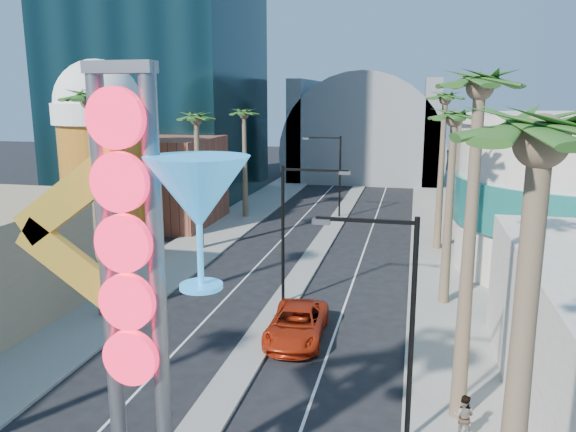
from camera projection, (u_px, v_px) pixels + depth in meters
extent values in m
cube|color=gray|center=(216.00, 233.00, 48.64)|extent=(5.00, 100.00, 0.15)
cube|color=gray|center=(443.00, 246.00, 44.52)|extent=(5.00, 100.00, 0.15)
cube|color=gray|center=(330.00, 231.00, 49.44)|extent=(1.60, 84.00, 0.15)
cube|color=brown|center=(160.00, 181.00, 52.09)|extent=(10.00, 10.00, 8.00)
cube|color=#9A8263|center=(509.00, 167.00, 54.48)|extent=(10.00, 20.00, 10.00)
cylinder|color=#AA5516|center=(104.00, 183.00, 44.47)|extent=(6.40, 6.40, 10.00)
cylinder|color=white|center=(99.00, 114.00, 43.34)|extent=(7.00, 7.00, 1.60)
sphere|color=white|center=(98.00, 103.00, 43.17)|extent=(6.60, 6.60, 6.60)
cylinder|color=slate|center=(366.00, 151.00, 81.04)|extent=(22.00, 16.00, 22.00)
cube|color=slate|center=(305.00, 129.00, 82.37)|extent=(2.00, 16.00, 14.00)
cube|color=slate|center=(431.00, 131.00, 78.46)|extent=(2.00, 16.00, 14.00)
cylinder|color=slate|center=(110.00, 297.00, 14.88)|extent=(0.44, 0.44, 12.00)
cylinder|color=slate|center=(158.00, 301.00, 14.57)|extent=(0.44, 0.44, 12.00)
cube|color=slate|center=(120.00, 67.00, 13.49)|extent=(1.80, 0.50, 0.30)
cylinder|color=#F7153C|center=(115.00, 118.00, 13.41)|extent=(1.50, 0.25, 1.50)
cylinder|color=#F7153C|center=(120.00, 182.00, 13.73)|extent=(1.50, 0.25, 1.50)
cylinder|color=#F7153C|center=(123.00, 243.00, 14.06)|extent=(1.50, 0.25, 1.50)
cylinder|color=#F7153C|center=(127.00, 302.00, 14.38)|extent=(1.50, 0.25, 1.50)
cylinder|color=#F7153C|center=(131.00, 358.00, 14.71)|extent=(1.50, 0.25, 1.50)
cube|color=gold|center=(71.00, 195.00, 14.51)|extent=(3.47, 0.25, 2.80)
cube|color=gold|center=(77.00, 269.00, 14.93)|extent=(3.47, 0.25, 2.80)
cone|color=#2A9DEE|center=(198.00, 193.00, 13.71)|extent=(2.60, 2.60, 1.80)
cylinder|color=#2A9DEE|center=(200.00, 256.00, 14.04)|extent=(0.16, 0.16, 1.60)
cylinder|color=#2A9DEE|center=(201.00, 286.00, 14.21)|extent=(1.10, 1.10, 0.12)
cylinder|color=black|center=(283.00, 237.00, 31.46)|extent=(0.18, 0.18, 8.00)
cube|color=black|center=(315.00, 170.00, 30.27)|extent=(3.60, 0.12, 0.12)
cube|color=slate|center=(345.00, 173.00, 29.95)|extent=(0.60, 0.25, 0.18)
cylinder|color=black|center=(340.00, 177.00, 54.34)|extent=(0.18, 0.18, 8.00)
cube|color=black|center=(322.00, 138.00, 53.94)|extent=(3.60, 0.12, 0.12)
cube|color=slate|center=(306.00, 139.00, 54.31)|extent=(0.60, 0.25, 0.18)
cylinder|color=black|center=(412.00, 336.00, 18.46)|extent=(0.18, 0.18, 8.00)
cube|color=black|center=(366.00, 221.00, 18.01)|extent=(3.24, 0.12, 0.12)
cube|color=slate|center=(321.00, 221.00, 18.35)|extent=(0.60, 0.25, 0.18)
cylinder|color=brown|center=(97.00, 213.00, 29.23)|extent=(0.40, 0.40, 11.50)
sphere|color=#254A18|center=(89.00, 101.00, 28.03)|extent=(2.40, 2.40, 2.40)
cylinder|color=brown|center=(198.00, 186.00, 42.74)|extent=(0.40, 0.40, 10.00)
sphere|color=#254A18|center=(196.00, 120.00, 41.69)|extent=(2.40, 2.40, 2.40)
cylinder|color=brown|center=(245.00, 167.00, 54.18)|extent=(0.40, 0.40, 10.00)
sphere|color=#254A18|center=(244.00, 115.00, 53.13)|extent=(2.40, 2.40, 2.40)
sphere|color=#254A18|center=(541.00, 142.00, 8.97)|extent=(2.40, 2.40, 2.40)
cylinder|color=brown|center=(468.00, 263.00, 19.55)|extent=(0.40, 0.40, 12.00)
sphere|color=#254A18|center=(480.00, 87.00, 18.30)|extent=(2.40, 2.40, 2.40)
cylinder|color=brown|center=(449.00, 215.00, 31.15)|extent=(0.40, 0.40, 10.50)
sphere|color=#254A18|center=(454.00, 119.00, 30.06)|extent=(2.40, 2.40, 2.40)
cylinder|color=brown|center=(441.00, 177.00, 42.49)|extent=(0.40, 0.40, 11.50)
sphere|color=#254A18|center=(445.00, 99.00, 41.29)|extent=(2.40, 2.40, 2.40)
imported|color=#B82A0E|center=(297.00, 324.00, 27.46)|extent=(2.88, 5.82, 1.59)
imported|color=gray|center=(464.00, 416.00, 19.29)|extent=(0.89, 0.77, 1.57)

